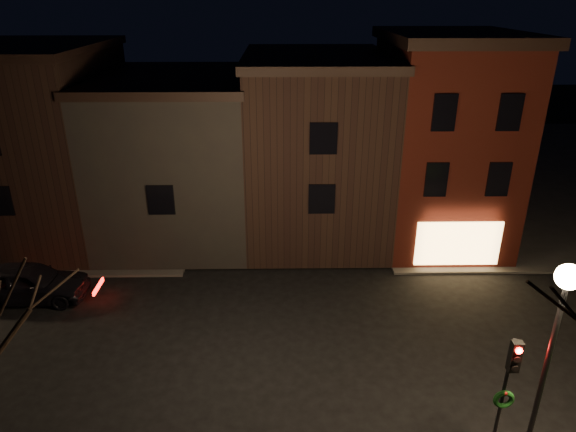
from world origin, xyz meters
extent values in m
plane|color=black|center=(0.00, 0.00, 0.00)|extent=(120.00, 120.00, 0.00)
cube|color=#2D2B28|center=(20.00, 20.00, 0.06)|extent=(30.00, 30.00, 0.12)
cube|color=#2D2B28|center=(-20.00, 20.00, 0.06)|extent=(30.00, 30.00, 0.12)
cube|color=#4A140D|center=(8.00, 9.50, 5.12)|extent=(6.00, 8.00, 10.00)
cube|color=black|center=(8.00, 9.50, 10.37)|extent=(6.50, 8.50, 0.50)
cube|color=#FFC972|center=(8.00, 5.45, 1.42)|extent=(4.00, 0.12, 2.20)
cube|color=black|center=(1.50, 10.50, 4.62)|extent=(7.00, 10.00, 9.00)
cube|color=black|center=(1.50, 10.50, 9.32)|extent=(7.30, 10.30, 0.40)
cube|color=black|center=(-5.75, 10.50, 4.12)|extent=(7.50, 10.00, 8.00)
cube|color=black|center=(-5.75, 10.50, 8.32)|extent=(7.80, 10.30, 0.40)
cube|color=black|center=(-13.00, 10.50, 4.87)|extent=(7.00, 10.00, 9.50)
cube|color=black|center=(-13.00, 10.50, 9.82)|extent=(7.30, 10.30, 0.40)
cylinder|color=black|center=(6.20, -6.00, 3.12)|extent=(0.14, 0.14, 6.00)
sphere|color=#FFD18C|center=(6.20, -6.00, 6.30)|extent=(0.60, 0.60, 0.60)
cylinder|color=black|center=(5.60, -5.40, 2.12)|extent=(0.10, 0.10, 4.00)
cube|color=black|center=(5.60, -5.58, 3.72)|extent=(0.28, 0.22, 0.90)
cylinder|color=#FF0C07|center=(5.60, -5.70, 4.00)|extent=(0.18, 0.06, 0.18)
cylinder|color=black|center=(5.60, -5.70, 3.72)|extent=(0.18, 0.06, 0.18)
cylinder|color=black|center=(5.60, -5.70, 3.44)|extent=(0.18, 0.06, 0.18)
torus|color=#0C380F|center=(5.60, -5.49, 2.22)|extent=(0.58, 0.14, 0.58)
sphere|color=#990C0C|center=(5.60, -5.51, 2.44)|extent=(0.12, 0.12, 0.12)
imported|color=black|center=(-11.23, 3.19, 0.84)|extent=(4.98, 2.06, 1.69)
camera|label=1|loc=(-0.38, -16.07, 12.23)|focal=32.00mm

